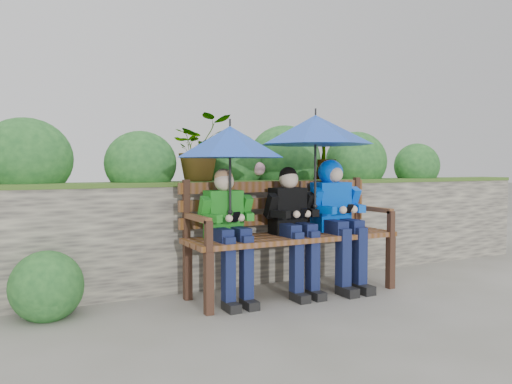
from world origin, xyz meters
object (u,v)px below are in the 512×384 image
boy_left (228,226)px  boy_middle (293,221)px  umbrella_right (315,130)px  boy_right (337,211)px  park_bench (288,228)px  umbrella_left (230,142)px

boy_left → boy_middle: bearing=-0.1°
boy_middle → umbrella_right: umbrella_right is taller
boy_left → boy_right: boy_right is taller
boy_left → boy_right: 1.15m
park_bench → boy_middle: 0.12m
park_bench → boy_left: 0.67m
boy_left → umbrella_right: size_ratio=1.10×
boy_middle → umbrella_right: bearing=-6.7°
park_bench → umbrella_right: bearing=-29.5°
boy_left → umbrella_left: umbrella_left is taller
boy_right → umbrella_left: bearing=-178.3°
boy_right → park_bench: bearing=169.6°
boy_middle → boy_right: size_ratio=0.94×
boy_right → boy_left: bearing=-179.8°
boy_left → umbrella_right: bearing=-1.8°
boy_middle → umbrella_left: 0.96m
boy_middle → umbrella_left: bearing=-177.6°
boy_left → umbrella_left: 0.71m
boy_middle → boy_left: bearing=179.9°
park_bench → umbrella_left: umbrella_left is taller
boy_right → umbrella_right: bearing=-173.2°
park_bench → umbrella_right: (0.21, -0.12, 0.91)m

